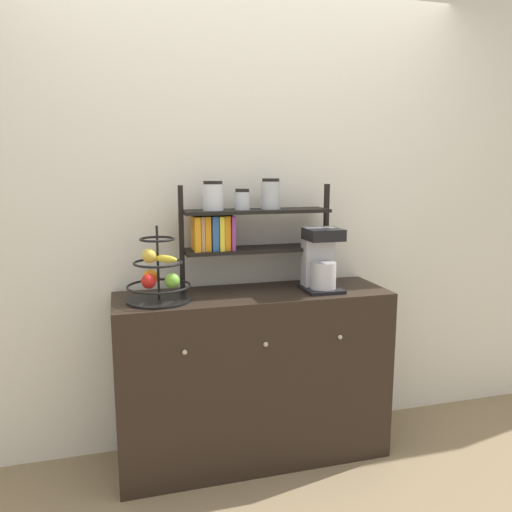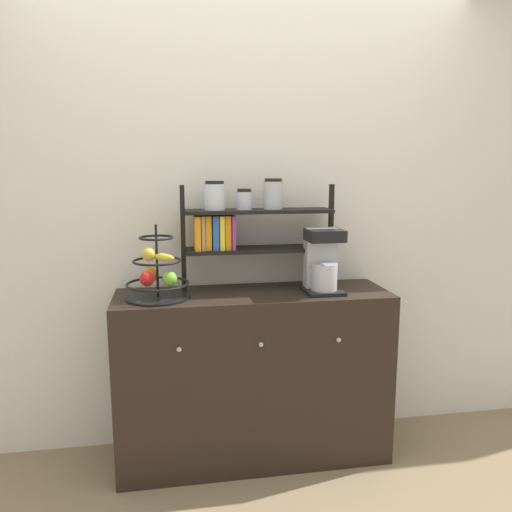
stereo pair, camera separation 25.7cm
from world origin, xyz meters
name	(u,v)px [view 2 (the right image)]	position (x,y,z in m)	size (l,w,h in m)	color
ground_plane	(261,478)	(0.00, 0.00, 0.00)	(12.00, 12.00, 0.00)	#847051
wall_back	(245,215)	(0.00, 0.49, 1.30)	(7.00, 0.05, 2.60)	silver
sideboard	(253,376)	(0.00, 0.22, 0.46)	(1.43, 0.46, 0.92)	black
coffee_maker	(322,261)	(0.36, 0.19, 1.08)	(0.19, 0.21, 0.33)	black
fruit_stand	(157,275)	(-0.49, 0.18, 1.04)	(0.32, 0.32, 0.37)	black
shelf_hutch	(241,222)	(-0.05, 0.33, 1.28)	(0.83, 0.20, 0.59)	black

